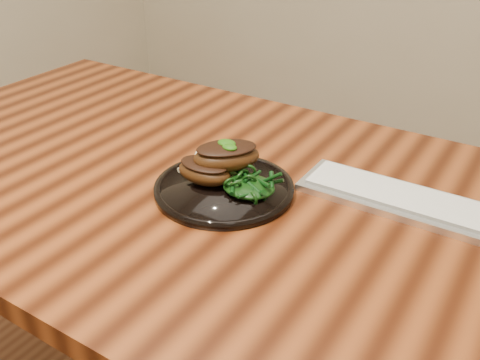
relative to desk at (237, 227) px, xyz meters
The scene contains 7 objects.
desk is the anchor object (origin of this frame).
plate 0.09m from the desk, 117.86° to the right, with size 0.24×0.24×0.01m.
lamb_chop_front 0.13m from the desk, 146.42° to the right, with size 0.11×0.07×0.04m.
lamb_chop_back 0.14m from the desk, behind, with size 0.13×0.14×0.05m.
herb_smear 0.11m from the desk, 145.80° to the left, with size 0.08×0.05×0.00m, color #144907.
greens_heap 0.12m from the desk, 27.88° to the right, with size 0.09×0.09×0.03m.
keyboard 0.31m from the desk, 20.70° to the left, with size 0.37×0.11×0.02m.
Camera 1 is at (0.44, -0.68, 1.22)m, focal length 40.00 mm.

